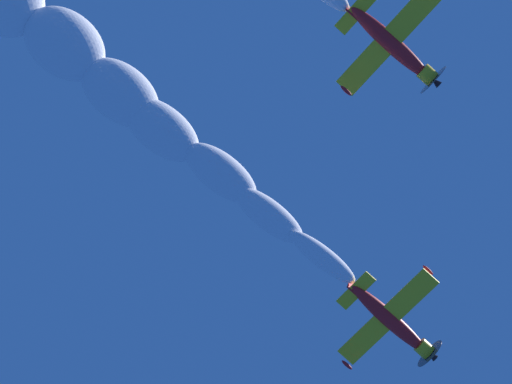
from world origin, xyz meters
TOP-DOWN VIEW (x-y plane):
  - airplane_lead at (2.98, 4.62)m, footprint 7.12×7.77m
  - airplane_left_wingman at (19.32, 11.14)m, footprint 7.11×7.73m
  - smoke_trail_lead at (24.56, -6.39)m, footprint 29.28×17.41m

SIDE VIEW (x-z plane):
  - airplane_lead at x=2.98m, z-range 63.63..66.84m
  - airplane_left_wingman at x=19.32m, z-range 64.33..67.52m
  - smoke_trail_lead at x=24.56m, z-range 64.58..70.36m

